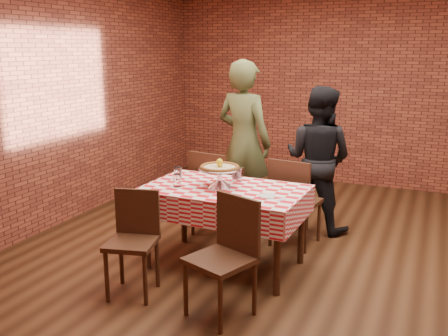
{
  "coord_description": "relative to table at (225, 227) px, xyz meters",
  "views": [
    {
      "loc": [
        1.18,
        -4.38,
        1.99
      ],
      "look_at": [
        -0.6,
        -0.3,
        0.91
      ],
      "focal_mm": 39.91,
      "sensor_mm": 36.0,
      "label": 1
    }
  ],
  "objects": [
    {
      "name": "ground",
      "position": [
        0.54,
        0.41,
        -0.38
      ],
      "size": [
        6.0,
        6.0,
        0.0
      ],
      "primitive_type": "plane",
      "color": "black",
      "rests_on": "ground"
    },
    {
      "name": "back_wall",
      "position": [
        0.54,
        3.41,
        1.08
      ],
      "size": [
        5.5,
        0.0,
        5.5
      ],
      "primitive_type": "plane",
      "rotation": [
        1.57,
        0.0,
        0.0
      ],
      "color": "maroon",
      "rests_on": "ground"
    },
    {
      "name": "table",
      "position": [
        0.0,
        0.0,
        0.0
      ],
      "size": [
        1.44,
        0.89,
        0.75
      ],
      "primitive_type": "cube",
      "rotation": [
        0.0,
        0.0,
        -0.02
      ],
      "color": "#412415",
      "rests_on": "ground"
    },
    {
      "name": "tablecloth",
      "position": [
        -0.0,
        0.0,
        0.26
      ],
      "size": [
        1.48,
        0.92,
        0.24
      ],
      "primitive_type": null,
      "rotation": [
        0.0,
        0.0,
        -0.02
      ],
      "color": "red",
      "rests_on": "table"
    },
    {
      "name": "pizza_stand",
      "position": [
        -0.05,
        0.01,
        0.47
      ],
      "size": [
        0.48,
        0.48,
        0.17
      ],
      "primitive_type": null,
      "rotation": [
        0.0,
        0.0,
        -0.28
      ],
      "color": "silver",
      "rests_on": "tablecloth"
    },
    {
      "name": "pizza",
      "position": [
        -0.05,
        0.01,
        0.56
      ],
      "size": [
        0.44,
        0.44,
        0.03
      ],
      "primitive_type": "cylinder",
      "rotation": [
        0.0,
        0.0,
        -0.28
      ],
      "color": "beige",
      "rests_on": "pizza_stand"
    },
    {
      "name": "lemon",
      "position": [
        -0.05,
        0.01,
        0.61
      ],
      "size": [
        0.08,
        0.08,
        0.08
      ],
      "primitive_type": "ellipsoid",
      "rotation": [
        0.0,
        0.0,
        -0.28
      ],
      "color": "yellow",
      "rests_on": "pizza"
    },
    {
      "name": "water_glass_left",
      "position": [
        -0.41,
        -0.14,
        0.44
      ],
      "size": [
        0.08,
        0.08,
        0.12
      ],
      "primitive_type": "cylinder",
      "rotation": [
        0.0,
        0.0,
        -0.02
      ],
      "color": "white",
      "rests_on": "tablecloth"
    },
    {
      "name": "water_glass_right",
      "position": [
        -0.53,
        0.1,
        0.44
      ],
      "size": [
        0.08,
        0.08,
        0.12
      ],
      "primitive_type": "cylinder",
      "rotation": [
        0.0,
        0.0,
        -0.02
      ],
      "color": "white",
      "rests_on": "tablecloth"
    },
    {
      "name": "side_plate",
      "position": [
        0.44,
        -0.12,
        0.39
      ],
      "size": [
        0.15,
        0.15,
        0.01
      ],
      "primitive_type": "cylinder",
      "rotation": [
        0.0,
        0.0,
        -0.02
      ],
      "color": "white",
      "rests_on": "tablecloth"
    },
    {
      "name": "sweetener_packet_a",
      "position": [
        0.57,
        -0.16,
        0.39
      ],
      "size": [
        0.06,
        0.04,
        0.0
      ],
      "primitive_type": "cube",
      "rotation": [
        0.0,
        0.0,
        0.22
      ],
      "color": "white",
      "rests_on": "tablecloth"
    },
    {
      "name": "sweetener_packet_b",
      "position": [
        0.59,
        -0.13,
        0.39
      ],
      "size": [
        0.05,
        0.04,
        0.0
      ],
      "primitive_type": "cube",
      "rotation": [
        0.0,
        0.0,
        0.06
      ],
      "color": "white",
      "rests_on": "tablecloth"
    },
    {
      "name": "condiment_caddy",
      "position": [
        0.02,
        0.26,
        0.45
      ],
      "size": [
        0.1,
        0.08,
        0.13
      ],
      "primitive_type": "cube",
      "rotation": [
        0.0,
        0.0,
        0.04
      ],
      "color": "silver",
      "rests_on": "tablecloth"
    },
    {
      "name": "chair_near_left",
      "position": [
        -0.47,
        -0.82,
        0.05
      ],
      "size": [
        0.46,
        0.46,
        0.86
      ],
      "primitive_type": null,
      "rotation": [
        0.0,
        0.0,
        0.24
      ],
      "color": "#412415",
      "rests_on": "ground"
    },
    {
      "name": "chair_near_right",
      "position": [
        0.32,
        -0.84,
        0.08
      ],
      "size": [
        0.55,
        0.55,
        0.91
      ],
      "primitive_type": null,
      "rotation": [
        0.0,
        0.0,
        -0.36
      ],
      "color": "#412415",
      "rests_on": "ground"
    },
    {
      "name": "chair_far_left",
      "position": [
        -0.4,
        0.74,
        0.09
      ],
      "size": [
        0.52,
        0.52,
        0.94
      ],
      "primitive_type": null,
      "rotation": [
        0.0,
        0.0,
        2.99
      ],
      "color": "#412415",
      "rests_on": "ground"
    },
    {
      "name": "chair_far_right",
      "position": [
        0.45,
        0.78,
        0.09
      ],
      "size": [
        0.49,
        0.49,
        0.92
      ],
      "primitive_type": null,
      "rotation": [
        0.0,
        0.0,
        3.02
      ],
      "color": "#412415",
      "rests_on": "ground"
    },
    {
      "name": "diner_olive",
      "position": [
        -0.3,
        1.24,
        0.56
      ],
      "size": [
        0.76,
        0.59,
        1.87
      ],
      "primitive_type": "imported",
      "rotation": [
        0.0,
        0.0,
        2.92
      ],
      "color": "#4A522C",
      "rests_on": "ground"
    },
    {
      "name": "diner_black",
      "position": [
        0.54,
        1.32,
        0.43
      ],
      "size": [
        0.89,
        0.75,
        1.6
      ],
      "primitive_type": "imported",
      "rotation": [
        0.0,
        0.0,
        2.94
      ],
      "color": "black",
      "rests_on": "ground"
    }
  ]
}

